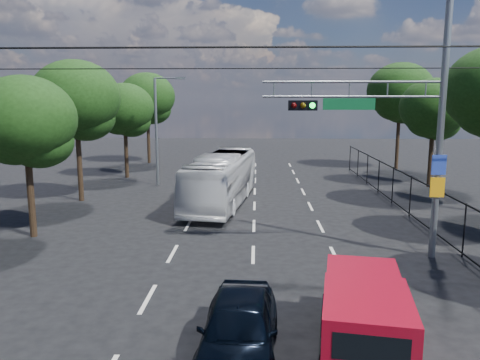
{
  "coord_description": "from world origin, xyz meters",
  "views": [
    {
      "loc": [
        0.11,
        -8.55,
        5.66
      ],
      "look_at": [
        -0.49,
        7.98,
        2.8
      ],
      "focal_mm": 35.0,
      "sensor_mm": 36.0,
      "label": 1
    }
  ],
  "objects_px": {
    "navy_hatchback": "(239,328)",
    "white_van": "(199,188)",
    "red_pickup": "(364,315)",
    "signal_mast": "(406,112)",
    "white_bus": "(222,179)"
  },
  "relations": [
    {
      "from": "signal_mast",
      "to": "red_pickup",
      "type": "relative_size",
      "value": 1.88
    },
    {
      "from": "white_bus",
      "to": "red_pickup",
      "type": "bearing_deg",
      "value": -67.12
    },
    {
      "from": "white_van",
      "to": "red_pickup",
      "type": "bearing_deg",
      "value": -78.04
    },
    {
      "from": "red_pickup",
      "to": "white_van",
      "type": "relative_size",
      "value": 1.16
    },
    {
      "from": "signal_mast",
      "to": "navy_hatchback",
      "type": "relative_size",
      "value": 2.26
    },
    {
      "from": "white_bus",
      "to": "white_van",
      "type": "distance_m",
      "value": 1.76
    },
    {
      "from": "red_pickup",
      "to": "navy_hatchback",
      "type": "distance_m",
      "value": 2.77
    },
    {
      "from": "navy_hatchback",
      "to": "white_van",
      "type": "bearing_deg",
      "value": 102.83
    },
    {
      "from": "signal_mast",
      "to": "white_van",
      "type": "xyz_separation_m",
      "value": [
        -8.45,
        9.31,
        -4.52
      ]
    },
    {
      "from": "red_pickup",
      "to": "white_bus",
      "type": "distance_m",
      "value": 15.85
    },
    {
      "from": "signal_mast",
      "to": "navy_hatchback",
      "type": "distance_m",
      "value": 10.04
    },
    {
      "from": "signal_mast",
      "to": "white_bus",
      "type": "height_order",
      "value": "signal_mast"
    },
    {
      "from": "red_pickup",
      "to": "navy_hatchback",
      "type": "bearing_deg",
      "value": -175.4
    },
    {
      "from": "signal_mast",
      "to": "red_pickup",
      "type": "bearing_deg",
      "value": -112.33
    },
    {
      "from": "white_van",
      "to": "navy_hatchback",
      "type": "bearing_deg",
      "value": -87.27
    }
  ]
}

